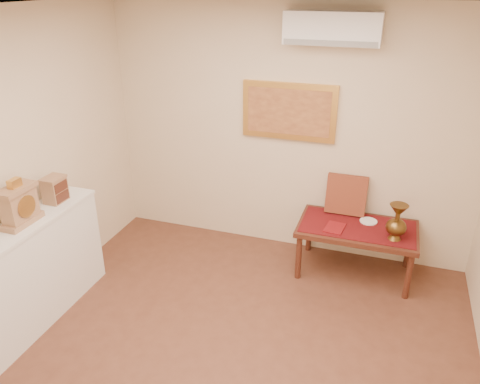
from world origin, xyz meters
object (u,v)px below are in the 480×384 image
at_px(brass_urn_tall, 397,218).
at_px(mantel_clock, 19,205).
at_px(display_ledge, 14,286).
at_px(wooden_chest, 55,189).
at_px(low_table, 357,232).

bearing_deg(brass_urn_tall, mantel_clock, -153.55).
height_order(display_ledge, wooden_chest, wooden_chest).
height_order(brass_urn_tall, low_table, brass_urn_tall).
height_order(wooden_chest, low_table, wooden_chest).
bearing_deg(mantel_clock, brass_urn_tall, 26.45).
relative_size(brass_urn_tall, display_ledge, 0.22).
distance_m(display_ledge, low_table, 3.27).
bearing_deg(display_ledge, brass_urn_tall, 29.70).
relative_size(mantel_clock, low_table, 0.34).
height_order(mantel_clock, low_table, mantel_clock).
xyz_separation_m(brass_urn_tall, low_table, (-0.36, 0.15, -0.30)).
distance_m(brass_urn_tall, wooden_chest, 3.23).
relative_size(brass_urn_tall, low_table, 0.37).
relative_size(display_ledge, wooden_chest, 8.28).
relative_size(display_ledge, low_table, 1.68).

